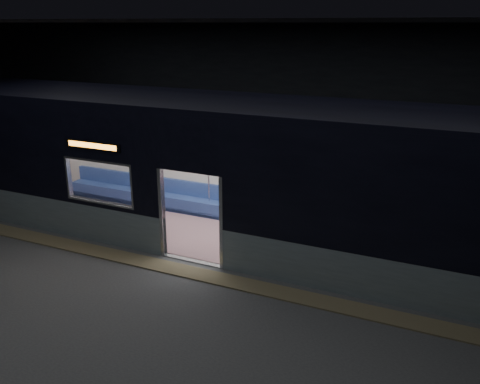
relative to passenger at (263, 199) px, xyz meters
The scene contains 7 objects.
station_floor 3.69m from the passenger, 100.35° to the right, with size 24.00×14.00×0.01m, color #47494C.
station_envelope 4.63m from the passenger, 100.35° to the right, with size 24.00×14.00×5.00m.
tactile_strip 3.16m from the passenger, 102.20° to the right, with size 22.80×0.50×0.03m, color #8C7F59.
metro_car 1.62m from the passenger, 122.87° to the right, with size 18.00×3.04×3.35m.
passenger is the anchor object (origin of this frame).
handbag 0.22m from the passenger, 86.98° to the right, with size 0.25×0.22×0.13m, color black.
transit_map 3.36m from the passenger, ahead, with size 1.05×0.03×0.68m, color white.
Camera 1 is at (5.19, -7.71, 4.99)m, focal length 38.00 mm.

